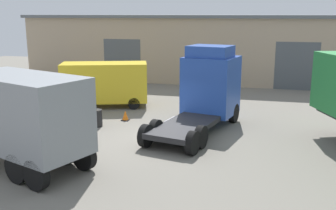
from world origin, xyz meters
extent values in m
plane|color=slate|center=(0.00, 0.00, 0.00)|extent=(60.00, 60.00, 0.00)
cube|color=tan|center=(0.00, 17.67, 2.64)|extent=(31.53, 7.33, 5.29)
cube|color=#565B60|center=(0.00, 17.67, 5.41)|extent=(32.03, 7.83, 0.25)
cube|color=#4C5156|center=(-6.94, 14.03, 1.80)|extent=(3.20, 0.08, 3.60)
cube|color=#4C5156|center=(6.94, 14.03, 1.80)|extent=(3.20, 0.08, 3.60)
cube|color=#2347A3|center=(1.93, 3.35, 2.00)|extent=(2.97, 2.89, 3.00)
cube|color=#2347A3|center=(1.89, 3.15, 3.78)|extent=(2.42, 2.10, 0.60)
cube|color=black|center=(2.19, 4.49, 2.60)|extent=(2.07, 0.54, 1.08)
cube|color=#232326|center=(1.19, 0.11, 0.62)|extent=(2.89, 4.59, 0.24)
cylinder|color=#B2B2B7|center=(0.35, 0.91, 0.45)|extent=(0.79, 1.20, 0.56)
cylinder|color=black|center=(0.99, 4.18, 0.50)|extent=(0.52, 1.05, 1.01)
cylinder|color=black|center=(3.14, 3.69, 0.50)|extent=(0.52, 1.05, 1.01)
cylinder|color=black|center=(-0.04, -0.36, 0.50)|extent=(0.52, 1.05, 1.01)
cylinder|color=black|center=(2.11, -0.84, 0.50)|extent=(0.52, 1.05, 1.01)
cylinder|color=black|center=(-0.24, -1.23, 0.50)|extent=(0.52, 1.05, 1.01)
cylinder|color=black|center=(1.91, -1.72, 0.50)|extent=(0.52, 1.05, 1.01)
cube|color=yellow|center=(-4.91, 5.43, 1.54)|extent=(5.52, 3.52, 2.36)
cube|color=yellow|center=(-7.02, 4.73, 0.81)|extent=(1.48, 2.18, 0.90)
cube|color=black|center=(-6.64, 4.86, 2.01)|extent=(0.60, 1.62, 0.85)
cylinder|color=black|center=(-6.33, 4.07, 0.36)|extent=(0.78, 0.51, 0.72)
cylinder|color=black|center=(-6.86, 5.68, 0.36)|extent=(0.78, 0.51, 0.72)
cylinder|color=black|center=(-2.95, 5.18, 0.36)|extent=(0.78, 0.51, 0.72)
cylinder|color=black|center=(-3.49, 6.80, 0.36)|extent=(0.78, 0.51, 0.72)
cube|color=gray|center=(-3.90, -4.54, 2.14)|extent=(5.62, 4.05, 2.72)
cylinder|color=black|center=(-3.38, -5.85, 0.53)|extent=(1.10, 0.66, 1.07)
cylinder|color=black|center=(-2.64, -3.89, 0.53)|extent=(1.10, 0.66, 1.07)
cylinder|color=black|center=(-2.44, -6.21, 0.53)|extent=(1.10, 0.66, 1.07)
cylinder|color=black|center=(-1.70, -4.24, 0.53)|extent=(1.10, 0.66, 1.07)
cylinder|color=black|center=(-3.61, 1.19, 0.44)|extent=(0.58, 0.58, 0.88)
cube|color=black|center=(-2.59, 2.64, 0.02)|extent=(0.40, 0.40, 0.04)
cone|color=orange|center=(-2.59, 2.64, 0.28)|extent=(0.36, 0.36, 0.55)
camera|label=1|loc=(4.59, -16.77, 5.66)|focal=42.00mm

